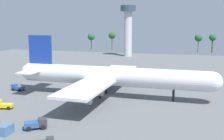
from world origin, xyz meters
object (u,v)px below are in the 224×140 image
object	(u,v)px
maintenance_van	(2,105)
cargo_container_fore	(6,130)
fuel_truck	(17,87)
safety_cone_nose	(209,103)
cargo_airplane	(111,76)
pushback_tractor	(36,124)
control_tower	(128,26)

from	to	relation	value
maintenance_van	cargo_container_fore	size ratio (longest dim) A/B	1.69
maintenance_van	fuel_truck	bearing A→B (deg)	114.40
cargo_container_fore	safety_cone_nose	size ratio (longest dim) A/B	4.83
cargo_airplane	pushback_tractor	world-z (taller)	cargo_airplane
maintenance_van	pushback_tractor	size ratio (longest dim) A/B	0.99
control_tower	cargo_container_fore	bearing A→B (deg)	-86.34
fuel_truck	control_tower	bearing A→B (deg)	83.71
cargo_container_fore	control_tower	distance (m)	143.05
maintenance_van	cargo_container_fore	world-z (taller)	maintenance_van
cargo_airplane	fuel_truck	bearing A→B (deg)	-177.66
cargo_airplane	fuel_truck	xyz separation A→B (m)	(-32.47, -1.33, -5.29)
fuel_truck	maintenance_van	world-z (taller)	maintenance_van
cargo_airplane	maintenance_van	distance (m)	31.84
cargo_airplane	control_tower	world-z (taller)	control_tower
control_tower	fuel_truck	bearing A→B (deg)	-96.29
fuel_truck	control_tower	world-z (taller)	control_tower
pushback_tractor	safety_cone_nose	xyz separation A→B (m)	(36.20, 30.74, -0.82)
cargo_airplane	pushback_tractor	distance (m)	31.96
maintenance_van	cargo_airplane	bearing A→B (deg)	40.89
fuel_truck	cargo_container_fore	size ratio (longest dim) A/B	1.39
maintenance_van	control_tower	xyz separation A→B (m)	(3.12, 126.76, 19.08)
control_tower	safety_cone_nose	bearing A→B (deg)	-65.00
maintenance_van	pushback_tractor	bearing A→B (deg)	-31.65
cargo_airplane	safety_cone_nose	bearing A→B (deg)	0.13
pushback_tractor	safety_cone_nose	bearing A→B (deg)	40.34
maintenance_van	safety_cone_nose	distance (m)	56.50
safety_cone_nose	cargo_airplane	bearing A→B (deg)	-179.87
fuel_truck	control_tower	xyz separation A→B (m)	(11.84, 107.52, 19.16)
fuel_truck	safety_cone_nose	size ratio (longest dim) A/B	6.72
maintenance_van	pushback_tractor	distance (m)	19.26
cargo_airplane	safety_cone_nose	size ratio (longest dim) A/B	99.11
pushback_tractor	cargo_airplane	bearing A→B (deg)	76.53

